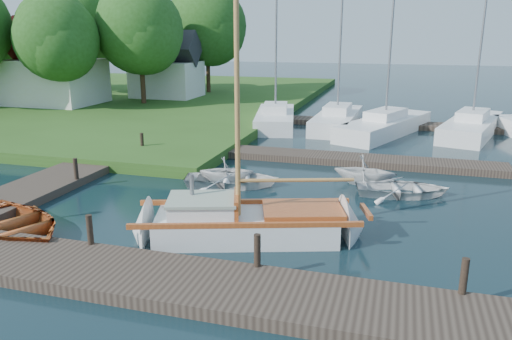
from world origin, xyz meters
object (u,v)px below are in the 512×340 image
(mooring_post_4, at_px, (76,169))
(mooring_post_5, at_px, (142,141))
(dinghy, at_px, (12,220))
(tree_3, at_px, (140,29))
(tender_d, at_px, (365,168))
(marina_boat_3, at_px, (472,125))
(tree_4, at_px, (77,23))
(marina_boat_1, at_px, (337,119))
(tree_7, at_px, (207,25))
(sailboat, at_px, (251,226))
(tender_c, at_px, (403,186))
(marina_boat_0, at_px, (275,117))
(marina_boat_2, at_px, (385,125))
(tree_2, at_px, (57,38))
(house_c, at_px, (167,71))
(mooring_post_1, at_px, (90,230))
(house_a, at_px, (55,70))
(mooring_post_2, at_px, (257,250))
(tender_b, at_px, (227,169))
(tender_a, at_px, (232,177))
(mooring_post_3, at_px, (464,276))

(mooring_post_4, height_order, mooring_post_5, same)
(dinghy, relative_size, tree_3, 0.48)
(mooring_post_4, relative_size, tender_d, 0.34)
(marina_boat_3, relative_size, tree_4, 1.17)
(marina_boat_1, xyz_separation_m, tree_7, (-12.78, 11.31, 5.64))
(tree_3, relative_size, tree_4, 0.90)
(sailboat, relative_size, tree_3, 1.12)
(tender_c, relative_size, marina_boat_0, 0.28)
(marina_boat_0, bearing_deg, dinghy, 158.72)
(marina_boat_2, xyz_separation_m, tree_3, (-17.65, 4.54, 5.25))
(mooring_post_5, distance_m, tree_2, 14.95)
(tree_4, bearing_deg, house_c, -0.36)
(tender_c, relative_size, tender_d, 1.39)
(sailboat, distance_m, tree_4, 34.12)
(marina_boat_2, relative_size, marina_boat_3, 0.90)
(mooring_post_1, bearing_deg, house_a, 128.99)
(marina_boat_3, height_order, tree_7, marina_boat_3)
(tree_3, bearing_deg, tender_d, -40.21)
(mooring_post_2, xyz_separation_m, sailboat, (-0.83, 2.27, -0.36))
(tender_d, height_order, house_c, house_c)
(tree_2, bearing_deg, mooring_post_5, -39.45)
(tender_b, distance_m, house_a, 23.00)
(sailboat, bearing_deg, dinghy, 176.43)
(mooring_post_4, xyz_separation_m, marina_boat_1, (7.78, 14.74, -0.14))
(tender_c, bearing_deg, tree_2, 51.70)
(tender_b, bearing_deg, mooring_post_2, -168.98)
(tender_a, height_order, marina_boat_2, marina_boat_2)
(tender_a, relative_size, house_a, 0.56)
(tender_b, height_order, marina_boat_2, marina_boat_2)
(tender_d, xyz_separation_m, marina_boat_1, (-2.54, 11.34, -0.05))
(mooring_post_3, height_order, house_c, house_c)
(mooring_post_4, height_order, house_c, house_c)
(tree_3, bearing_deg, house_a, -161.15)
(sailboat, relative_size, tender_d, 4.22)
(tender_c, height_order, marina_boat_2, marina_boat_2)
(dinghy, distance_m, tree_3, 24.48)
(marina_boat_1, xyz_separation_m, tree_2, (-18.78, -0.69, 4.69))
(sailboat, bearing_deg, marina_boat_3, 48.24)
(marina_boat_2, bearing_deg, mooring_post_5, 150.73)
(sailboat, distance_m, tender_d, 6.69)
(tender_d, height_order, marina_boat_3, marina_boat_3)
(mooring_post_1, relative_size, tender_c, 0.25)
(marina_boat_1, height_order, marina_boat_3, marina_boat_3)
(tender_a, bearing_deg, mooring_post_1, 153.47)
(tender_b, bearing_deg, tender_c, -101.58)
(mooring_post_2, xyz_separation_m, tender_d, (1.83, 8.40, -0.09))
(dinghy, distance_m, tree_2, 22.58)
(tree_3, bearing_deg, tree_2, -135.00)
(tree_4, bearing_deg, house_a, -71.72)
(marina_boat_3, height_order, tree_3, marina_boat_3)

